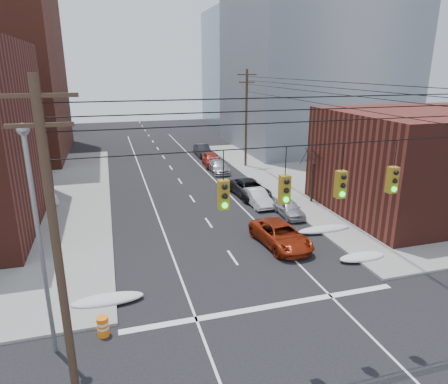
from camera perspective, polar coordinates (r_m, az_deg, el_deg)
sidewalk_ne at (r=50.59m, az=26.12°, el=2.93°), size 40.00×40.00×0.15m
building_office at (r=60.35m, az=12.78°, el=18.24°), size 22.00×20.00×25.00m
building_glass at (r=84.83m, az=5.18°, el=17.19°), size 20.00×18.00×22.00m
building_storefront at (r=35.91m, az=27.76°, el=3.89°), size 16.00×12.00×8.00m
utility_pole_left at (r=13.32m, az=-22.76°, el=-7.72°), size 2.20×0.28×11.00m
utility_pole_far at (r=45.99m, az=3.20°, el=10.65°), size 2.20×0.28×11.00m
traffic_signals at (r=14.38m, az=12.67°, el=0.96°), size 17.00×0.42×2.02m
street_light at (r=16.31m, az=-25.13°, el=-4.39°), size 0.44×0.44×9.32m
bare_tree at (r=34.47m, az=12.56°, el=2.12°), size 2.09×2.20×4.93m
snow_nw at (r=21.12m, az=-16.28°, el=-14.54°), size 3.50×1.08×0.42m
snow_ne at (r=25.75m, az=19.12°, el=-8.77°), size 3.00×1.08×0.42m
snow_east_far at (r=29.16m, az=14.10°, el=-5.19°), size 4.00×1.08×0.42m
red_pickup at (r=26.30m, az=8.10°, el=-6.11°), size 2.96×5.50×1.47m
parked_car_a at (r=31.56m, az=9.29°, el=-2.30°), size 1.61×3.78×1.27m
parked_car_b at (r=33.71m, az=4.77°, el=-0.77°), size 1.51×4.14×1.35m
parked_car_c at (r=35.87m, az=3.71°, el=0.49°), size 2.78×5.52×1.50m
parked_car_d at (r=44.25m, az=-0.74°, el=3.66°), size 2.08×4.65×1.32m
parked_car_e at (r=47.22m, az=-1.78°, el=4.69°), size 2.26×4.79×1.58m
parked_car_f at (r=52.73m, az=-3.08°, el=5.98°), size 1.68×4.65×1.53m
lot_car_a at (r=36.07m, az=-26.09°, el=-1.01°), size 4.55×2.38×1.43m
lot_car_b at (r=37.92m, az=-28.31°, el=-0.63°), size 4.61×2.39×1.24m
construction_barrel at (r=18.89m, az=-16.91°, el=-17.87°), size 0.59×0.59×0.89m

